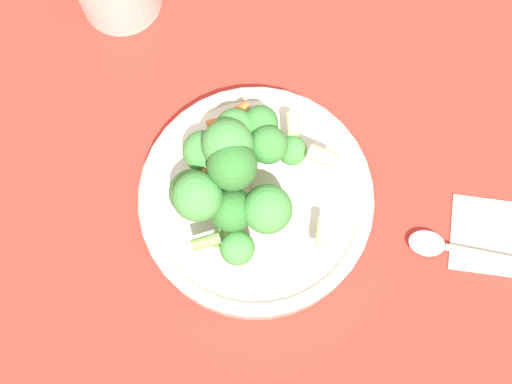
% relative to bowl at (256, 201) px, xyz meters
% --- Properties ---
extents(ground_plane, '(3.00, 3.00, 0.00)m').
position_rel_bowl_xyz_m(ground_plane, '(0.00, 0.00, -0.02)').
color(ground_plane, '#B72D23').
extents(bowl, '(0.23, 0.23, 0.04)m').
position_rel_bowl_xyz_m(bowl, '(0.00, 0.00, 0.00)').
color(bowl, beige).
rests_on(bowl, ground_plane).
extents(pasta_salad, '(0.15, 0.16, 0.10)m').
position_rel_bowl_xyz_m(pasta_salad, '(-0.02, 0.01, 0.07)').
color(pasta_salad, '#8CB766').
rests_on(pasta_salad, bowl).
extents(napkin, '(0.12, 0.08, 0.01)m').
position_rel_bowl_xyz_m(napkin, '(0.25, -0.02, -0.02)').
color(napkin, beige).
rests_on(napkin, ground_plane).
extents(spoon, '(0.18, 0.04, 0.01)m').
position_rel_bowl_xyz_m(spoon, '(0.21, -0.03, -0.01)').
color(spoon, silver).
rests_on(spoon, napkin).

